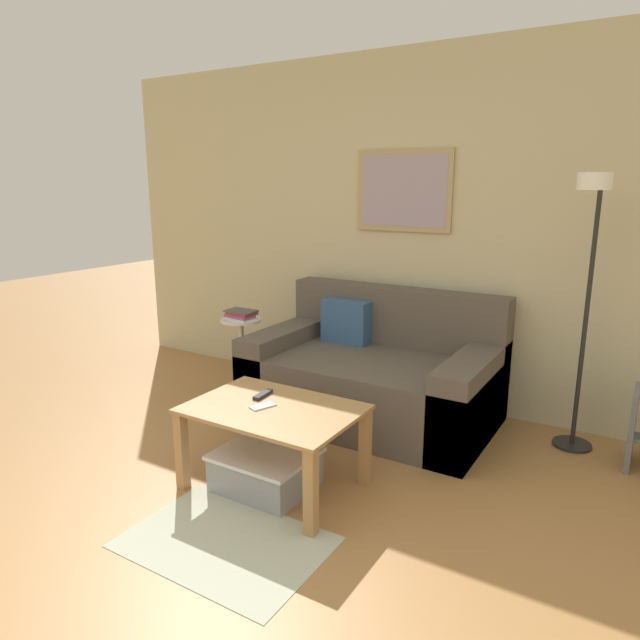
# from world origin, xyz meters

# --- Properties ---
(wall_back) EXTENTS (5.60, 0.09, 2.55)m
(wall_back) POSITION_xyz_m (-0.00, 2.86, 1.28)
(wall_back) COLOR #C6BC93
(wall_back) RESTS_ON ground_plane
(area_rug) EXTENTS (0.92, 0.64, 0.01)m
(area_rug) POSITION_xyz_m (-0.05, 0.66, 0.00)
(area_rug) COLOR #B2B79E
(area_rug) RESTS_ON ground_plane
(couch) EXTENTS (1.65, 1.00, 0.88)m
(couch) POSITION_xyz_m (-0.13, 2.35, 0.30)
(couch) COLOR brown
(couch) RESTS_ON ground_plane
(coffee_table) EXTENTS (0.90, 0.63, 0.46)m
(coffee_table) POSITION_xyz_m (-0.16, 1.20, 0.38)
(coffee_table) COLOR #AD7F4C
(coffee_table) RESTS_ON ground_plane
(storage_bin) EXTENTS (0.51, 0.44, 0.21)m
(storage_bin) POSITION_xyz_m (-0.19, 1.16, 0.11)
(storage_bin) COLOR gray
(storage_bin) RESTS_ON ground_plane
(floor_lamp) EXTENTS (0.23, 0.51, 1.68)m
(floor_lamp) POSITION_xyz_m (1.16, 2.41, 1.11)
(floor_lamp) COLOR black
(floor_lamp) RESTS_ON ground_plane
(side_table) EXTENTS (0.31, 0.31, 0.61)m
(side_table) POSITION_xyz_m (-1.20, 2.21, 0.36)
(side_table) COLOR silver
(side_table) RESTS_ON ground_plane
(book_stack) EXTENTS (0.25, 0.18, 0.07)m
(book_stack) POSITION_xyz_m (-1.19, 2.19, 0.65)
(book_stack) COLOR silver
(book_stack) RESTS_ON side_table
(remote_control) EXTENTS (0.05, 0.15, 0.02)m
(remote_control) POSITION_xyz_m (-0.30, 1.30, 0.47)
(remote_control) COLOR #232328
(remote_control) RESTS_ON coffee_table
(cell_phone) EXTENTS (0.11, 0.15, 0.01)m
(cell_phone) POSITION_xyz_m (-0.21, 1.17, 0.46)
(cell_phone) COLOR silver
(cell_phone) RESTS_ON coffee_table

